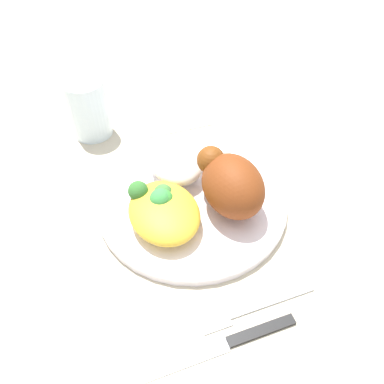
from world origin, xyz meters
The scene contains 9 objects.
ground_plane centered at (0.00, 0.00, 0.00)m, with size 2.00×2.00×0.00m, color beige.
plate centered at (0.00, 0.00, 0.01)m, with size 0.27×0.27×0.02m.
roasted_chicken centered at (-0.03, -0.04, 0.06)m, with size 0.11×0.08×0.08m.
rice_pile centered at (0.06, 0.00, 0.03)m, with size 0.09×0.08×0.04m, color silver.
mac_cheese_with_broccoli centered at (-0.02, 0.05, 0.03)m, with size 0.11×0.09×0.04m.
fork centered at (-0.17, 0.01, 0.00)m, with size 0.03×0.14×0.01m.
knife centered at (-0.20, 0.05, 0.00)m, with size 0.03×0.19×0.01m.
water_glass centered at (0.22, 0.08, 0.05)m, with size 0.06×0.06×0.10m, color silver.
napkin centered at (0.20, -0.06, 0.00)m, with size 0.07×0.12×0.00m, color white.
Camera 1 is at (-0.33, 0.15, 0.41)m, focal length 35.55 mm.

